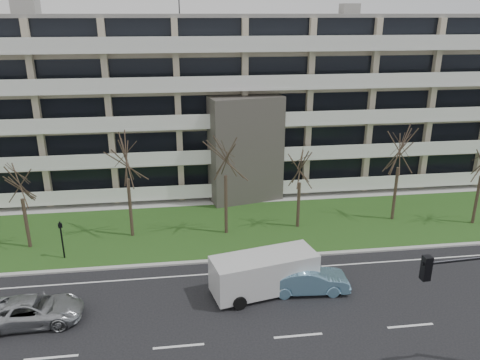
{
  "coord_description": "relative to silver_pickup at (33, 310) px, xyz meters",
  "views": [
    {
      "loc": [
        -5.51,
        -18.99,
        15.39
      ],
      "look_at": [
        -1.63,
        10.0,
        4.89
      ],
      "focal_mm": 35.0,
      "sensor_mm": 36.0,
      "label": 1
    }
  ],
  "objects": [
    {
      "name": "lane_edge_line",
      "position": [
        13.51,
        3.55,
        -0.7
      ],
      "size": [
        90.0,
        0.12,
        0.01
      ],
      "primitive_type": "cube",
      "color": "white",
      "rests_on": "ground"
    },
    {
      "name": "silver_pickup",
      "position": [
        0.0,
        0.0,
        0.0
      ],
      "size": [
        5.17,
        2.5,
        1.42
      ],
      "primitive_type": "imported",
      "rotation": [
        0.0,
        0.0,
        1.6
      ],
      "color": "#ABAEB3",
      "rests_on": "ground"
    },
    {
      "name": "tree_5",
      "position": [
        24.37,
        9.84,
        5.28
      ],
      "size": [
        3.85,
        3.85,
        7.71
      ],
      "color": "#382B21",
      "rests_on": "ground"
    },
    {
      "name": "grass_verge",
      "position": [
        13.51,
        10.05,
        -0.68
      ],
      "size": [
        90.0,
        10.0,
        0.06
      ],
      "primitive_type": "cube",
      "color": "#2E541C",
      "rests_on": "ground"
    },
    {
      "name": "tree_2",
      "position": [
        4.3,
        9.6,
        5.46
      ],
      "size": [
        3.97,
        3.97,
        7.93
      ],
      "color": "#382B21",
      "rests_on": "ground"
    },
    {
      "name": "blue_sedan",
      "position": [
        15.01,
        0.92,
        0.08
      ],
      "size": [
        4.9,
        1.98,
        1.58
      ],
      "primitive_type": "imported",
      "rotation": [
        0.0,
        0.0,
        1.51
      ],
      "color": "#80BADE",
      "rests_on": "ground"
    },
    {
      "name": "ground",
      "position": [
        13.51,
        -2.95,
        -0.71
      ],
      "size": [
        160.0,
        160.0,
        0.0
      ],
      "primitive_type": "plane",
      "color": "black",
      "rests_on": "ground"
    },
    {
      "name": "white_van",
      "position": [
        12.58,
        1.21,
        0.7
      ],
      "size": [
        6.39,
        3.47,
        2.35
      ],
      "rotation": [
        0.0,
        0.0,
        0.21
      ],
      "color": "silver",
      "rests_on": "ground"
    },
    {
      "name": "tree_1",
      "position": [
        -2.62,
        8.76,
        4.32
      ],
      "size": [
        3.24,
        3.24,
        6.48
      ],
      "color": "#382B21",
      "rests_on": "ground"
    },
    {
      "name": "apartment_building",
      "position": [
        13.51,
        22.37,
        6.9
      ],
      "size": [
        60.5,
        15.1,
        18.75
      ],
      "color": "#BFB394",
      "rests_on": "ground"
    },
    {
      "name": "curb",
      "position": [
        13.51,
        5.05,
        -0.65
      ],
      "size": [
        90.0,
        0.35,
        0.12
      ],
      "primitive_type": "cube",
      "color": "#B2B2AD",
      "rests_on": "ground"
    },
    {
      "name": "tree_4",
      "position": [
        16.63,
        9.49,
        4.27
      ],
      "size": [
        3.21,
        3.21,
        6.42
      ],
      "color": "#382B21",
      "rests_on": "ground"
    },
    {
      "name": "tree_3",
      "position": [
        11.14,
        9.16,
        5.54
      ],
      "size": [
        4.02,
        4.02,
        8.04
      ],
      "color": "#382B21",
      "rests_on": "ground"
    },
    {
      "name": "pedestrian_signal",
      "position": [
        0.09,
        6.82,
        0.99
      ],
      "size": [
        0.3,
        0.27,
        2.68
      ],
      "rotation": [
        0.0,
        0.0,
        0.37
      ],
      "color": "black",
      "rests_on": "ground"
    },
    {
      "name": "sidewalk",
      "position": [
        13.51,
        15.55,
        -0.67
      ],
      "size": [
        90.0,
        2.0,
        0.08
      ],
      "primitive_type": "cube",
      "color": "#B2B2AD",
      "rests_on": "ground"
    }
  ]
}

